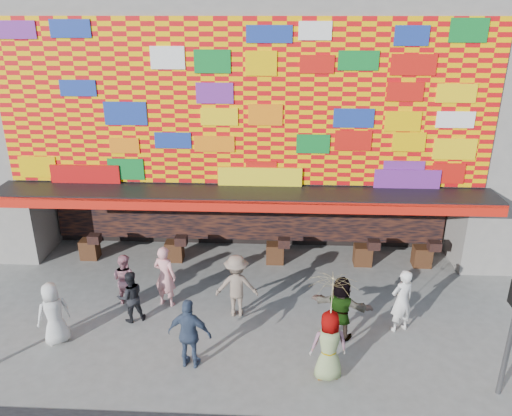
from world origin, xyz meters
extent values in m
plane|color=slate|center=(0.00, 0.00, 0.00)|extent=(90.00, 90.00, 0.00)
cube|color=gray|center=(0.00, 8.00, 6.50)|extent=(15.00, 8.00, 7.00)
cube|color=black|center=(0.00, 9.00, 1.50)|extent=(15.00, 6.00, 3.00)
cube|color=gray|center=(-7.30, 5.00, 1.50)|extent=(0.40, 2.00, 3.00)
cube|color=gray|center=(7.30, 5.00, 1.50)|extent=(0.40, 2.00, 3.00)
cube|color=black|center=(0.00, 3.40, 3.00)|extent=(15.20, 1.60, 0.12)
cube|color=red|center=(0.00, 2.62, 2.85)|extent=(15.20, 0.04, 0.35)
cube|color=#FFB500|center=(0.00, 3.96, 5.55)|extent=(14.80, 0.08, 4.90)
cube|color=black|center=(0.00, 5.85, 1.55)|extent=(14.00, 0.25, 2.50)
cylinder|color=#59595B|center=(6.20, -1.50, 1.50)|extent=(0.12, 0.12, 3.00)
imported|color=silver|center=(-4.67, -0.12, 0.87)|extent=(1.01, 0.96, 1.74)
imported|color=pink|center=(-2.17, 1.80, 0.94)|extent=(0.80, 0.65, 1.89)
imported|color=black|center=(-2.97, 0.94, 0.76)|extent=(0.91, 0.84, 1.52)
imported|color=#826F5E|center=(-0.05, 1.39, 0.93)|extent=(1.24, 0.76, 1.86)
imported|color=#394863|center=(-0.99, -0.90, 0.93)|extent=(1.14, 0.62, 1.85)
imported|color=gray|center=(2.76, 0.45, 0.89)|extent=(1.74, 1.03, 1.78)
imported|color=gray|center=(2.32, -1.15, 0.89)|extent=(0.93, 0.66, 1.79)
imported|color=silver|center=(4.44, 0.85, 0.91)|extent=(0.79, 0.67, 1.83)
imported|color=#C07C8B|center=(-3.40, 1.86, 0.79)|extent=(0.93, 0.83, 1.57)
imported|color=#FFF1A0|center=(2.32, -1.15, 2.22)|extent=(1.15, 1.17, 1.03)
cylinder|color=#4C3326|center=(2.32, -1.15, 1.25)|extent=(0.02, 0.02, 1.00)
camera|label=1|loc=(1.09, -10.79, 8.18)|focal=35.00mm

